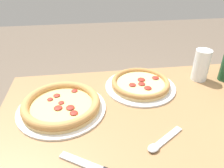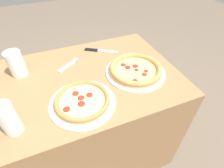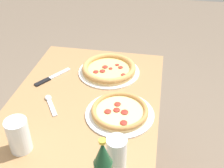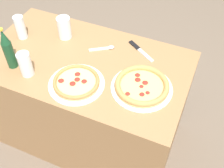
# 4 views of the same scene
# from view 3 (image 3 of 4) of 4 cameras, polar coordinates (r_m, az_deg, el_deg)

# --- Properties ---
(pizza_pepperoni) EXTENTS (0.33, 0.33, 0.04)m
(pizza_pepperoni) POSITION_cam_3_polar(r_m,az_deg,el_deg) (1.51, -0.63, 3.06)
(pizza_pepperoni) COLOR white
(pizza_pepperoni) RESTS_ON table
(pizza_margherita) EXTENTS (0.30, 0.30, 0.04)m
(pizza_margherita) POSITION_cam_3_polar(r_m,az_deg,el_deg) (1.23, 1.58, -5.61)
(pizza_margherita) COLOR silver
(pizza_margherita) RESTS_ON table
(glass_orange_juice) EXTENTS (0.07, 0.07, 0.14)m
(glass_orange_juice) POSITION_cam_3_polar(r_m,az_deg,el_deg) (0.99, 0.93, -14.47)
(glass_orange_juice) COLOR white
(glass_orange_juice) RESTS_ON table
(glass_mango_juice) EXTENTS (0.08, 0.08, 0.14)m
(glass_mango_juice) POSITION_cam_3_polar(r_m,az_deg,el_deg) (1.11, -18.36, -10.18)
(glass_mango_juice) COLOR white
(glass_mango_juice) RESTS_ON table
(knife) EXTENTS (0.20, 0.14, 0.01)m
(knife) POSITION_cam_3_polar(r_m,az_deg,el_deg) (1.50, -12.23, 1.27)
(knife) COLOR black
(knife) RESTS_ON table
(spoon) EXTENTS (0.14, 0.11, 0.01)m
(spoon) POSITION_cam_3_polar(r_m,az_deg,el_deg) (1.33, -12.51, -3.60)
(spoon) COLOR silver
(spoon) RESTS_ON table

